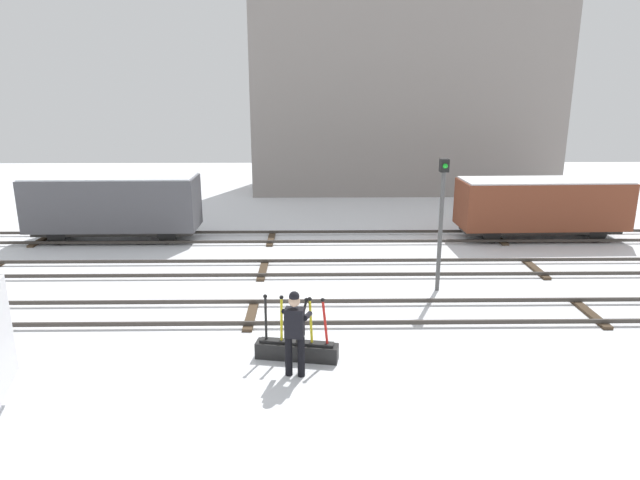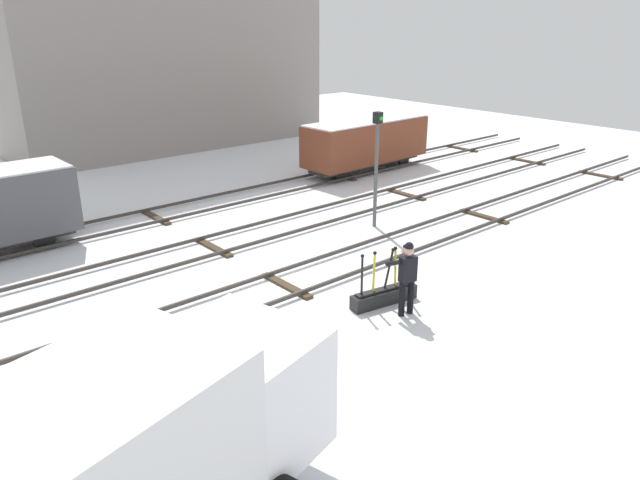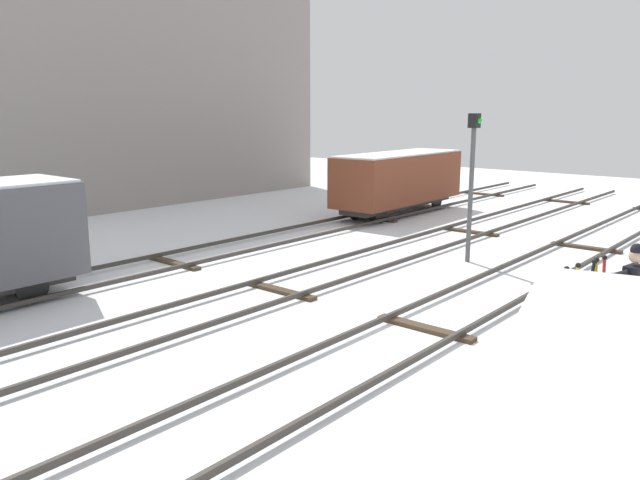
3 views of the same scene
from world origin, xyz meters
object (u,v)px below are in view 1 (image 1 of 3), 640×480
Objects in this scene: rail_worker at (295,328)px; signal_post at (442,212)px; switch_lever_frame at (297,348)px; freight_car_mid_siding at (542,205)px; freight_car_near_switch at (113,204)px.

signal_post reaches higher than rail_worker.
switch_lever_frame is 1.00× the size of rail_worker.
signal_post is 0.60× the size of freight_car_mid_siding.
signal_post is 0.60× the size of freight_car_near_switch.
signal_post reaches higher than freight_car_near_switch.
rail_worker is at bearing -129.17° from signal_post.
switch_lever_frame is 1.06m from rail_worker.
freight_car_mid_siding is at bearing 47.32° from signal_post.
signal_post is at bearing 56.68° from switch_lever_frame.
freight_car_mid_siding is at bearing 59.04° from rail_worker.
freight_car_near_switch is at bearing 178.40° from freight_car_mid_siding.
freight_car_near_switch is (-7.17, 9.81, 1.18)m from switch_lever_frame.
freight_car_mid_siding is at bearing 57.12° from switch_lever_frame.
signal_post reaches higher than freight_car_mid_siding.
freight_car_near_switch reaches higher than switch_lever_frame.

